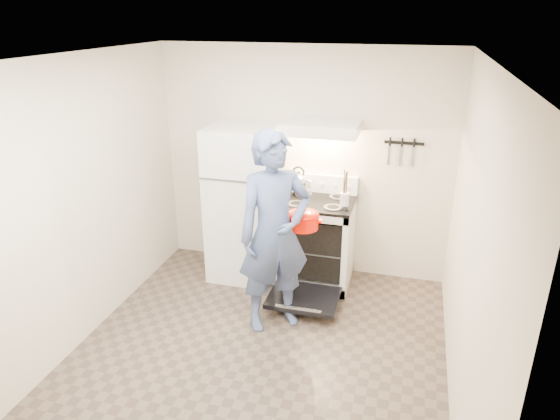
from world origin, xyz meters
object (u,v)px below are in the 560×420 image
at_px(person, 275,233).
at_px(dutch_oven, 303,221).
at_px(stove_body, 316,243).
at_px(tea_kettle, 298,180).
at_px(refrigerator, 244,203).

bearing_deg(person, dutch_oven, 7.58).
xyz_separation_m(stove_body, tea_kettle, (-0.25, 0.17, 0.64)).
height_order(tea_kettle, dutch_oven, tea_kettle).
bearing_deg(refrigerator, tea_kettle, 18.84).
relative_size(refrigerator, tea_kettle, 5.59).
xyz_separation_m(tea_kettle, dutch_oven, (0.25, -0.86, -0.10)).
xyz_separation_m(refrigerator, tea_kettle, (0.56, 0.19, 0.25)).
height_order(stove_body, person, person).
distance_m(refrigerator, tea_kettle, 0.64).
bearing_deg(refrigerator, dutch_oven, -39.50).
relative_size(refrigerator, dutch_oven, 4.70).
height_order(refrigerator, tea_kettle, refrigerator).
distance_m(tea_kettle, dutch_oven, 0.90).
bearing_deg(refrigerator, person, -55.65).
relative_size(refrigerator, stove_body, 1.85).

